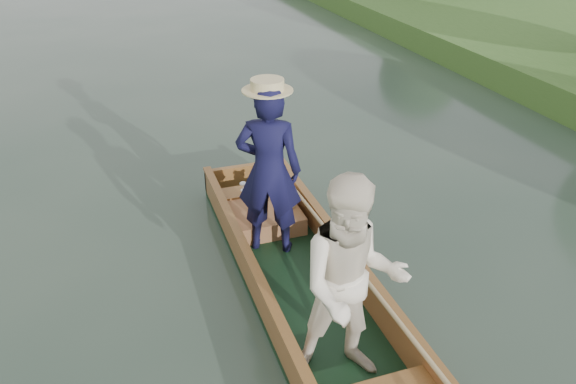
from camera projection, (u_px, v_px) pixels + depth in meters
name	position (u px, v px, depth m)	size (l,w,h in m)	color
ground	(307.00, 299.00, 5.80)	(120.00, 120.00, 0.00)	#283D30
punt	(309.00, 248.00, 5.32)	(1.13, 5.00, 2.05)	black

